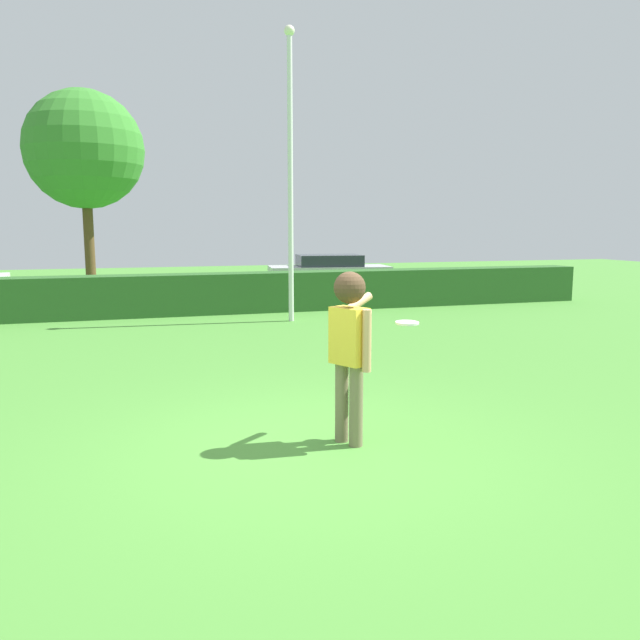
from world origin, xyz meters
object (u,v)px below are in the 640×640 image
at_px(frisbee, 407,323).
at_px(maple_tree, 84,150).
at_px(person, 350,336).
at_px(parked_car_silver, 329,271).
at_px(lamppost, 290,164).

xyz_separation_m(frisbee, maple_tree, (-3.97, 17.31, 3.57)).
bearing_deg(maple_tree, person, -79.15).
bearing_deg(parked_car_silver, person, -107.30).
xyz_separation_m(parked_car_silver, maple_tree, (-8.03, 2.21, 4.11)).
relative_size(frisbee, maple_tree, 0.04).
distance_m(frisbee, parked_car_silver, 15.64).
relative_size(lamppost, parked_car_silver, 1.52).
height_order(frisbee, maple_tree, maple_tree).
distance_m(person, frisbee, 0.65).
height_order(person, maple_tree, maple_tree).
bearing_deg(frisbee, parked_car_silver, 74.93).
bearing_deg(frisbee, person, -177.36).
xyz_separation_m(lamppost, parked_car_silver, (3.14, 6.72, -2.97)).
xyz_separation_m(person, lamppost, (1.57, 8.40, 2.53)).
relative_size(person, parked_car_silver, 0.41).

